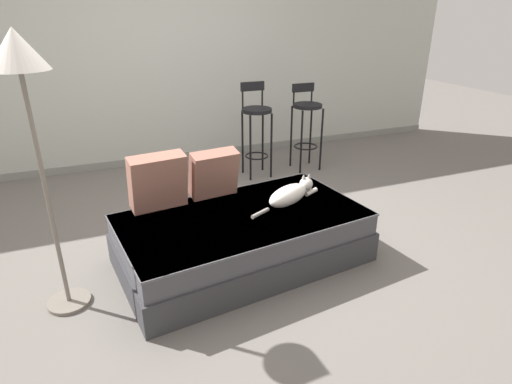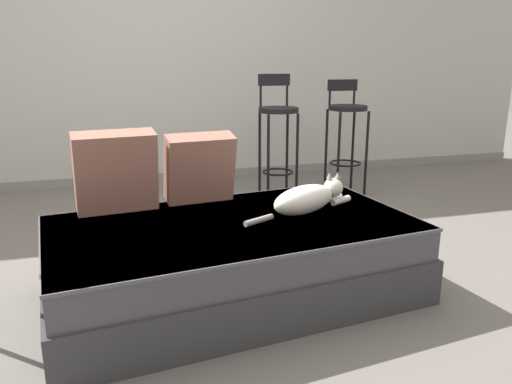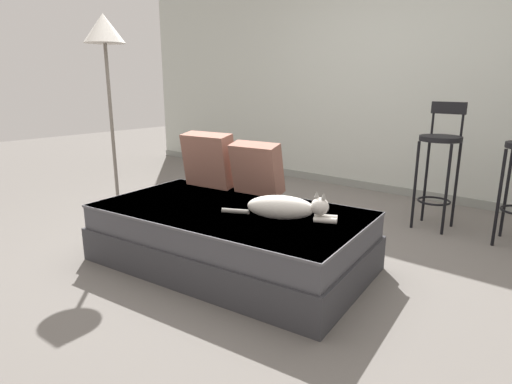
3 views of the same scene
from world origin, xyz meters
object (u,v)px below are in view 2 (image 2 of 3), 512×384
object	(u,v)px
cat	(308,198)
bar_stool_by_doorway	(346,124)
throw_pillow_corner	(116,172)
bar_stool_near_window	(278,126)
throw_pillow_middle	(200,168)
couch	(233,258)

from	to	relation	value
cat	bar_stool_by_doorway	bearing A→B (deg)	58.38
throw_pillow_corner	bar_stool_near_window	bearing A→B (deg)	45.32
throw_pillow_middle	cat	size ratio (longest dim) A/B	0.58
throw_pillow_middle	bar_stool_near_window	distance (m)	1.60
cat	bar_stool_by_doorway	world-z (taller)	bar_stool_by_doorway
couch	throw_pillow_middle	size ratio (longest dim) A/B	4.84
bar_stool_near_window	couch	bearing A→B (deg)	-115.10
couch	bar_stool_by_doorway	bearing A→B (deg)	49.83
couch	throw_pillow_corner	size ratio (longest dim) A/B	4.40
cat	bar_stool_near_window	size ratio (longest dim) A/B	0.66
throw_pillow_middle	throw_pillow_corner	bearing A→B (deg)	-172.84
couch	bar_stool_near_window	world-z (taller)	bar_stool_near_window
cat	bar_stool_by_doorway	distance (m)	1.96
throw_pillow_corner	bar_stool_near_window	size ratio (longest dim) A/B	0.42
couch	throw_pillow_corner	bearing A→B (deg)	148.20
throw_pillow_corner	bar_stool_by_doorway	bearing A→B (deg)	34.42
throw_pillow_corner	bar_stool_near_window	world-z (taller)	bar_stool_near_window
cat	bar_stool_near_window	distance (m)	1.71
bar_stool_by_doorway	couch	bearing A→B (deg)	-130.17
cat	bar_stool_near_window	bearing A→B (deg)	77.18
couch	bar_stool_near_window	xyz separation A→B (m)	(0.81, 1.72, 0.43)
cat	bar_stool_near_window	xyz separation A→B (m)	(0.38, 1.66, 0.16)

